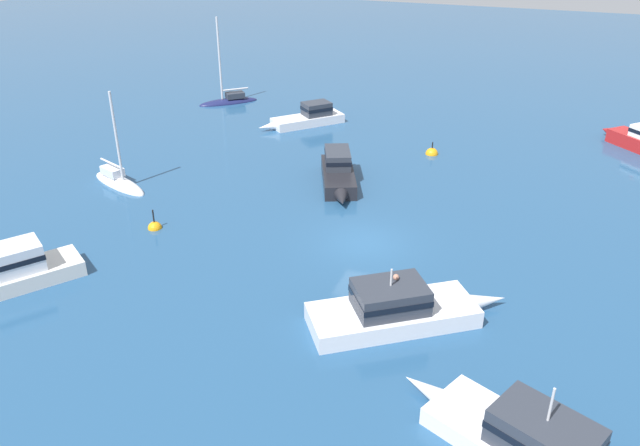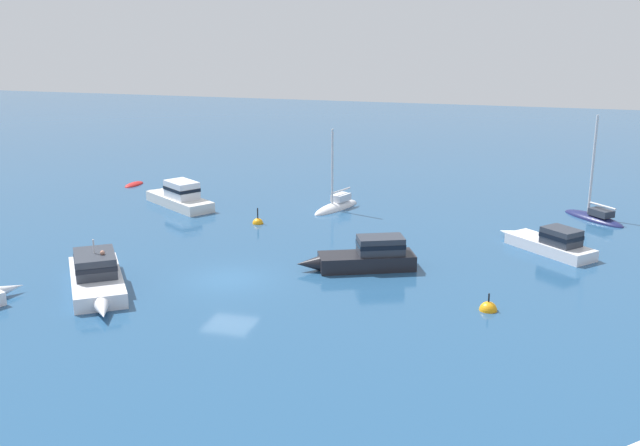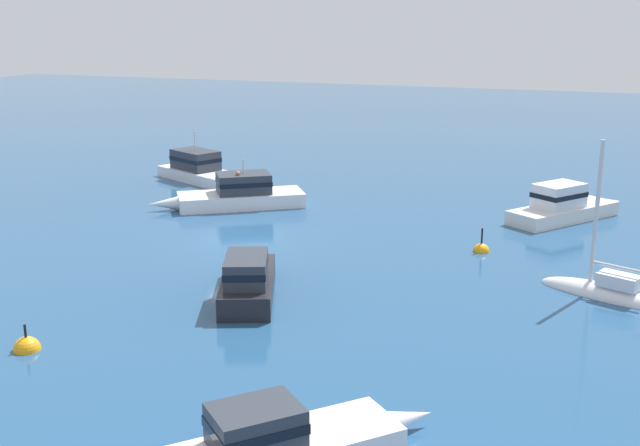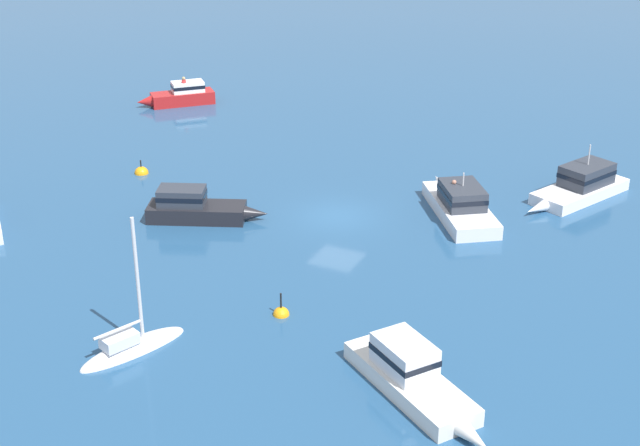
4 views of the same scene
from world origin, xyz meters
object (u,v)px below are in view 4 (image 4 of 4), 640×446
mooring_buoy (142,173)px  cabin_cruiser (181,95)px  powerboat (196,207)px  motor_cruiser_2 (460,203)px  channel_buoy (281,315)px  motor_cruiser_1 (581,185)px  motor_cruiser_3 (411,375)px  sailboat (132,348)px

mooring_buoy → cabin_cruiser: bearing=114.0°
powerboat → mooring_buoy: bearing=124.8°
motor_cruiser_2 → channel_buoy: 13.97m
motor_cruiser_1 → motor_cruiser_3: motor_cruiser_1 is taller
cabin_cruiser → mooring_buoy: cabin_cruiser is taller
motor_cruiser_1 → motor_cruiser_2: size_ratio=0.98×
motor_cruiser_2 → motor_cruiser_3: bearing=156.8°
channel_buoy → mooring_buoy: channel_buoy is taller
motor_cruiser_3 → powerboat: (-15.65, 9.76, 0.01)m
motor_cruiser_2 → mooring_buoy: bearing=62.3°
sailboat → powerboat: (-4.70, 12.00, 0.57)m
sailboat → motor_cruiser_2: size_ratio=0.81×
motor_cruiser_2 → powerboat: size_ratio=1.20×
sailboat → motor_cruiser_1: bearing=-6.5°
cabin_cruiser → motor_cruiser_1: bearing=125.1°
powerboat → channel_buoy: 11.12m
mooring_buoy → motor_cruiser_1: bearing=17.6°
channel_buoy → motor_cruiser_1: bearing=64.7°
cabin_cruiser → motor_cruiser_3: (27.98, -26.85, 0.00)m
motor_cruiser_3 → mooring_buoy: size_ratio=5.73×
sailboat → motor_cruiser_1: sailboat is taller
motor_cruiser_2 → mooring_buoy: motor_cruiser_2 is taller
powerboat → channel_buoy: bearing=-60.9°
cabin_cruiser → motor_cruiser_2: size_ratio=0.64×
sailboat → channel_buoy: sailboat is taller
cabin_cruiser → motor_cruiser_1: (29.93, -5.16, 0.03)m
cabin_cruiser → sailboat: bearing=75.2°
cabin_cruiser → powerboat: bearing=80.7°
motor_cruiser_2 → powerboat: 13.95m
motor_cruiser_3 → mooring_buoy: (-22.27, 14.01, -0.69)m
motor_cruiser_2 → motor_cruiser_3: (3.36, -16.35, 0.01)m
mooring_buoy → powerboat: bearing=-32.7°
motor_cruiser_1 → channel_buoy: motor_cruiser_1 is taller
sailboat → mooring_buoy: (-11.32, 16.25, -0.13)m
cabin_cruiser → motor_cruiser_2: bearing=111.8°
cabin_cruiser → sailboat: sailboat is taller
sailboat → motor_cruiser_2: (7.59, 18.58, 0.56)m
motor_cruiser_3 → channel_buoy: bearing=-167.7°
mooring_buoy → channel_buoy: bearing=-36.0°
cabin_cruiser → sailboat: 33.71m
cabin_cruiser → motor_cruiser_1: motor_cruiser_1 is taller
motor_cruiser_1 → mooring_buoy: size_ratio=6.03×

